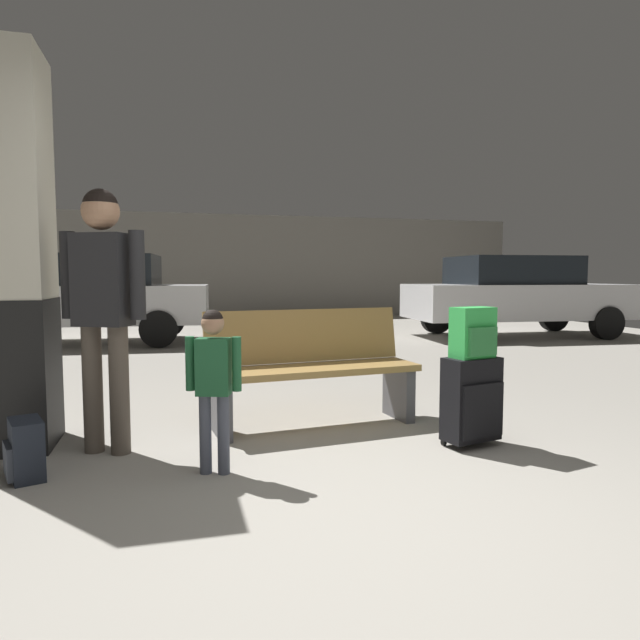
{
  "coord_description": "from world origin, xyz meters",
  "views": [
    {
      "loc": [
        -0.8,
        -2.37,
        1.15
      ],
      "look_at": [
        0.17,
        1.3,
        0.85
      ],
      "focal_mm": 31.19,
      "sensor_mm": 36.0,
      "label": 1
    }
  ],
  "objects_px": {
    "suitcase": "(472,399)",
    "adult": "(103,292)",
    "parked_car_far": "(87,296)",
    "child": "(213,373)",
    "bench": "(312,368)",
    "backpack_bright": "(473,333)",
    "backpack_dark_floor": "(25,450)",
    "structural_pillar": "(3,254)",
    "parked_car_side": "(516,294)"
  },
  "relations": [
    {
      "from": "suitcase",
      "to": "adult",
      "type": "distance_m",
      "value": 2.53
    },
    {
      "from": "parked_car_far",
      "to": "child",
      "type": "bearing_deg",
      "value": -76.64
    },
    {
      "from": "bench",
      "to": "child",
      "type": "relative_size",
      "value": 1.71
    },
    {
      "from": "backpack_bright",
      "to": "backpack_dark_floor",
      "type": "xyz_separation_m",
      "value": [
        -2.77,
        0.1,
        -0.6
      ]
    },
    {
      "from": "bench",
      "to": "structural_pillar",
      "type": "bearing_deg",
      "value": -179.01
    },
    {
      "from": "backpack_bright",
      "to": "adult",
      "type": "relative_size",
      "value": 0.2
    },
    {
      "from": "child",
      "to": "backpack_dark_floor",
      "type": "xyz_separation_m",
      "value": [
        -1.05,
        0.19,
        -0.42
      ]
    },
    {
      "from": "structural_pillar",
      "to": "backpack_bright",
      "type": "distance_m",
      "value": 3.16
    },
    {
      "from": "bench",
      "to": "backpack_dark_floor",
      "type": "bearing_deg",
      "value": -158.93
    },
    {
      "from": "structural_pillar",
      "to": "bench",
      "type": "distance_m",
      "value": 2.27
    },
    {
      "from": "structural_pillar",
      "to": "parked_car_far",
      "type": "bearing_deg",
      "value": 93.3
    },
    {
      "from": "bench",
      "to": "backpack_bright",
      "type": "relative_size",
      "value": 4.85
    },
    {
      "from": "backpack_dark_floor",
      "to": "parked_car_far",
      "type": "bearing_deg",
      "value": 95.06
    },
    {
      "from": "backpack_bright",
      "to": "parked_car_far",
      "type": "relative_size",
      "value": 0.08
    },
    {
      "from": "backpack_bright",
      "to": "parked_car_side",
      "type": "bearing_deg",
      "value": 53.72
    },
    {
      "from": "parked_car_far",
      "to": "bench",
      "type": "bearing_deg",
      "value": -67.82
    },
    {
      "from": "backpack_bright",
      "to": "adult",
      "type": "distance_m",
      "value": 2.44
    },
    {
      "from": "bench",
      "to": "backpack_bright",
      "type": "height_order",
      "value": "backpack_bright"
    },
    {
      "from": "child",
      "to": "adult",
      "type": "xyz_separation_m",
      "value": [
        -0.65,
        0.57,
        0.46
      ]
    },
    {
      "from": "parked_car_far",
      "to": "backpack_dark_floor",
      "type": "bearing_deg",
      "value": -84.94
    },
    {
      "from": "child",
      "to": "adult",
      "type": "relative_size",
      "value": 0.56
    },
    {
      "from": "child",
      "to": "parked_car_far",
      "type": "height_order",
      "value": "parked_car_far"
    },
    {
      "from": "bench",
      "to": "child",
      "type": "distance_m",
      "value": 1.22
    },
    {
      "from": "backpack_bright",
      "to": "parked_car_far",
      "type": "distance_m",
      "value": 7.62
    },
    {
      "from": "backpack_dark_floor",
      "to": "parked_car_side",
      "type": "distance_m",
      "value": 9.21
    },
    {
      "from": "adult",
      "to": "parked_car_far",
      "type": "distance_m",
      "value": 6.43
    },
    {
      "from": "bench",
      "to": "adult",
      "type": "relative_size",
      "value": 0.97
    },
    {
      "from": "suitcase",
      "to": "child",
      "type": "distance_m",
      "value": 1.74
    },
    {
      "from": "backpack_dark_floor",
      "to": "parked_car_far",
      "type": "xyz_separation_m",
      "value": [
        -0.6,
        6.73,
        0.64
      ]
    },
    {
      "from": "child",
      "to": "adult",
      "type": "height_order",
      "value": "adult"
    },
    {
      "from": "bench",
      "to": "child",
      "type": "xyz_separation_m",
      "value": [
        -0.81,
        -0.9,
        0.15
      ]
    },
    {
      "from": "child",
      "to": "parked_car_side",
      "type": "relative_size",
      "value": 0.23
    },
    {
      "from": "backpack_dark_floor",
      "to": "parked_car_side",
      "type": "xyz_separation_m",
      "value": [
        7.11,
        5.81,
        0.64
      ]
    },
    {
      "from": "structural_pillar",
      "to": "suitcase",
      "type": "relative_size",
      "value": 4.32
    },
    {
      "from": "backpack_bright",
      "to": "backpack_dark_floor",
      "type": "relative_size",
      "value": 1.0
    },
    {
      "from": "bench",
      "to": "child",
      "type": "height_order",
      "value": "child"
    },
    {
      "from": "adult",
      "to": "parked_car_side",
      "type": "height_order",
      "value": "adult"
    },
    {
      "from": "bench",
      "to": "parked_car_side",
      "type": "height_order",
      "value": "parked_car_side"
    },
    {
      "from": "adult",
      "to": "backpack_bright",
      "type": "bearing_deg",
      "value": -11.49
    },
    {
      "from": "structural_pillar",
      "to": "suitcase",
      "type": "bearing_deg",
      "value": -14.5
    },
    {
      "from": "child",
      "to": "adult",
      "type": "bearing_deg",
      "value": 138.84
    },
    {
      "from": "suitcase",
      "to": "parked_car_side",
      "type": "bearing_deg",
      "value": 53.72
    },
    {
      "from": "backpack_dark_floor",
      "to": "bench",
      "type": "bearing_deg",
      "value": 21.07
    },
    {
      "from": "child",
      "to": "parked_car_side",
      "type": "distance_m",
      "value": 8.53
    },
    {
      "from": "suitcase",
      "to": "backpack_bright",
      "type": "height_order",
      "value": "backpack_bright"
    },
    {
      "from": "bench",
      "to": "parked_car_far",
      "type": "height_order",
      "value": "parked_car_far"
    },
    {
      "from": "backpack_dark_floor",
      "to": "suitcase",
      "type": "bearing_deg",
      "value": -2.09
    },
    {
      "from": "backpack_bright",
      "to": "parked_car_far",
      "type": "height_order",
      "value": "parked_car_far"
    },
    {
      "from": "bench",
      "to": "parked_car_far",
      "type": "xyz_separation_m",
      "value": [
        -2.45,
        6.02,
        0.36
      ]
    },
    {
      "from": "structural_pillar",
      "to": "parked_car_far",
      "type": "distance_m",
      "value": 6.08
    }
  ]
}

